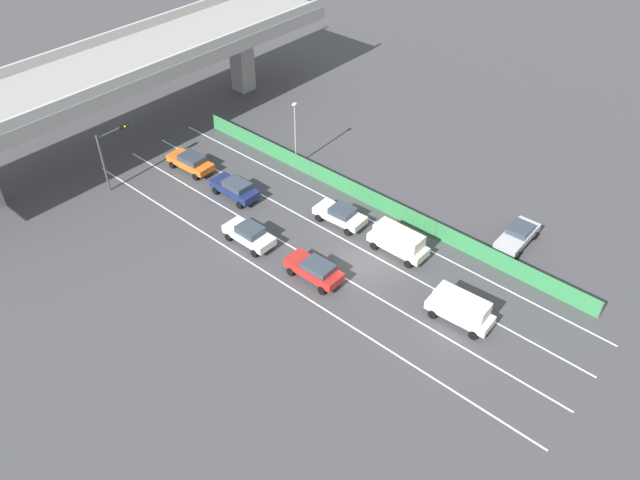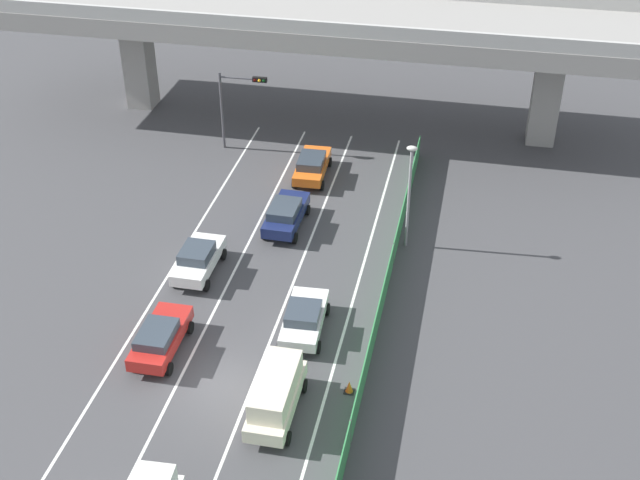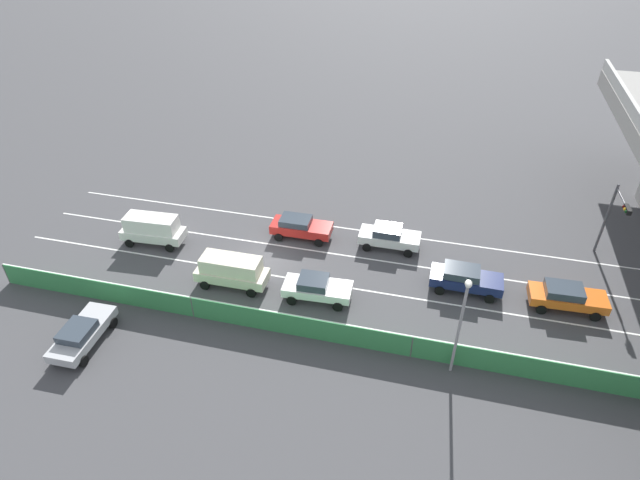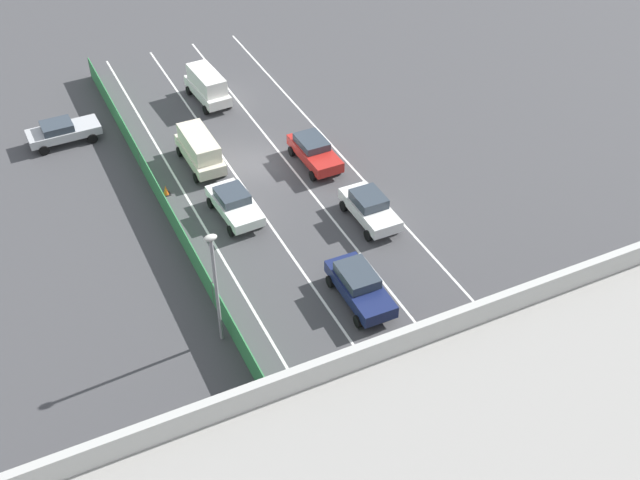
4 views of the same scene
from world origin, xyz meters
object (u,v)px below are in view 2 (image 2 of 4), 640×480
traffic_cone (349,387)px  car_sedan_red (160,337)px  car_sedan_navy (286,214)px  car_van_cream (276,393)px  street_lamp (410,186)px  car_sedan_white (304,318)px  car_taxi_orange (312,165)px  traffic_light (237,97)px  car_hatchback_white (198,259)px

traffic_cone → car_sedan_red: bearing=175.0°
car_sedan_navy → car_sedan_red: bearing=-104.9°
car_van_cream → street_lamp: bearing=74.7°
street_lamp → car_sedan_red: bearing=-131.9°
car_sedan_red → street_lamp: bearing=48.1°
car_sedan_navy → car_sedan_white: size_ratio=1.04×
street_lamp → car_sedan_navy: bearing=176.3°
car_sedan_navy → car_taxi_orange: car_sedan_navy is taller
car_sedan_navy → traffic_light: bearing=121.3°
traffic_cone → traffic_light: bearing=117.9°
traffic_light → street_lamp: 15.94m
car_sedan_navy → street_lamp: size_ratio=0.73×
car_taxi_orange → street_lamp: 10.10m
car_sedan_red → street_lamp: (10.39, 11.59, 3.01)m
car_sedan_red → car_van_cream: bearing=-23.8°
car_sedan_white → car_van_cream: 5.74m
car_taxi_orange → traffic_light: traffic_light is taller
car_sedan_navy → car_hatchback_white: size_ratio=1.06×
car_hatchback_white → car_van_cream: size_ratio=0.92×
car_hatchback_white → street_lamp: street_lamp is taller
car_sedan_navy → car_sedan_white: car_sedan_navy is taller
car_van_cream → car_taxi_orange: 21.31m
car_sedan_navy → traffic_light: (-5.55, 9.13, 2.96)m
car_sedan_white → car_van_cream: size_ratio=0.93×
car_van_cream → traffic_light: traffic_light is taller
car_sedan_red → traffic_cone: size_ratio=7.28×
traffic_light → traffic_cone: traffic_light is taller
traffic_light → car_sedan_navy: bearing=-58.7°
car_sedan_red → traffic_light: traffic_light is taller
car_taxi_orange → street_lamp: (6.96, -6.67, 3.02)m
car_sedan_red → car_taxi_orange: 18.58m
car_hatchback_white → traffic_cone: size_ratio=7.04×
car_sedan_white → car_sedan_red: bearing=-155.7°
car_sedan_white → car_taxi_orange: bearing=100.9°
car_sedan_navy → car_hatchback_white: (-3.54, -5.47, -0.01)m
car_sedan_red → street_lamp: 15.85m
car_sedan_red → car_hatchback_white: bearing=92.9°
car_sedan_white → traffic_cone: bearing=-51.6°
car_sedan_white → traffic_light: size_ratio=0.81×
car_van_cream → car_sedan_red: bearing=156.2°
car_sedan_navy → traffic_cone: bearing=-64.6°
car_hatchback_white → car_van_cream: (6.78, -9.43, 0.30)m
car_sedan_white → traffic_cone: car_sedan_white is taller
car_van_cream → street_lamp: street_lamp is taller
car_hatchback_white → traffic_cone: car_hatchback_white is taller
car_sedan_red → car_sedan_white: (6.39, 2.89, -0.04)m
car_sedan_white → car_taxi_orange: size_ratio=0.94×
car_sedan_red → car_van_cream: (6.44, -2.84, 0.31)m
car_sedan_navy → traffic_light: 11.09m
car_van_cream → traffic_cone: 3.65m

